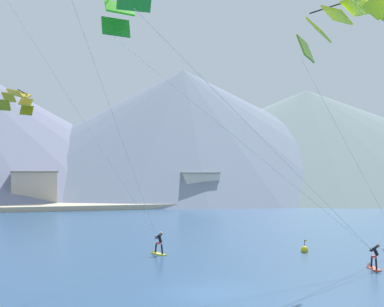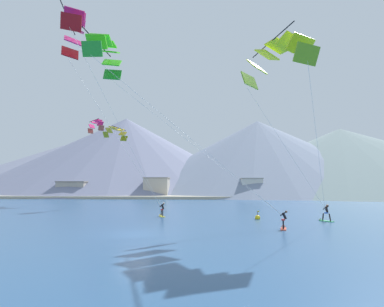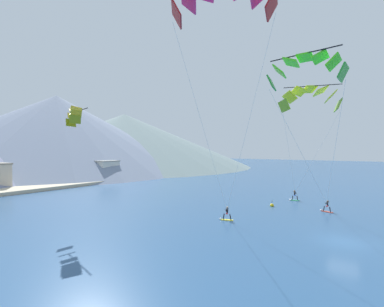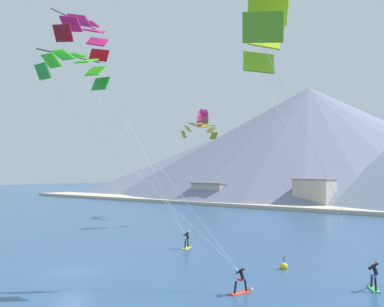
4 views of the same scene
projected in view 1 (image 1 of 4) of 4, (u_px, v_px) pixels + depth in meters
name	position (u px, v px, depth m)	size (l,w,h in m)	color
ground_plane	(205.00, 292.00, 26.75)	(400.00, 400.00, 0.00)	navy
kitesurfer_near_lead	(373.00, 261.00, 33.05)	(0.83, 1.78, 1.62)	#E54C33
kitesurfer_near_trail	(157.00, 247.00, 38.59)	(1.00, 1.77, 1.69)	yellow
parafoil_kite_mid_center	(357.00, 22.00, 35.53)	(8.28, 8.02, 16.02)	#649D1D
parafoil_kite_distant_low_drift	(18.00, 99.00, 50.50)	(3.13, 5.16, 2.20)	olive
race_marker_buoy	(305.00, 250.00, 39.46)	(0.56, 0.56, 1.02)	yellow
shoreline_strip	(94.00, 206.00, 81.79)	(180.00, 10.00, 0.70)	beige
shore_building_promenade_mid	(35.00, 189.00, 84.15)	(7.05, 5.80, 5.66)	#B7AD9E
shore_building_quay_east	(198.00, 188.00, 89.17)	(5.77, 6.42, 5.43)	silver
mountain_peak_west_ridge	(184.00, 130.00, 137.64)	(117.21, 117.21, 31.30)	gray
mountain_peak_east_shoulder	(307.00, 140.00, 144.65)	(129.30, 129.30, 27.11)	gray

